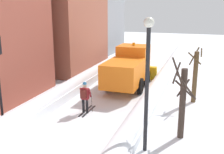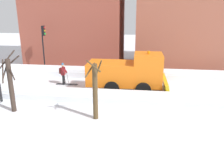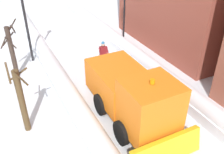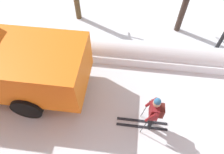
{
  "view_description": "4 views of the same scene",
  "coord_description": "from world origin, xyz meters",
  "px_view_note": "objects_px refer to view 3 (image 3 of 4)",
  "views": [
    {
      "loc": [
        5.62,
        -8.24,
        5.94
      ],
      "look_at": [
        0.66,
        6.55,
        1.8
      ],
      "focal_mm": 44.64,
      "sensor_mm": 36.0,
      "label": 1
    },
    {
      "loc": [
        16.51,
        11.24,
        5.89
      ],
      "look_at": [
        0.39,
        9.19,
        1.02
      ],
      "focal_mm": 35.94,
      "sensor_mm": 36.0,
      "label": 2
    },
    {
      "loc": [
        5.61,
        18.43,
        8.29
      ],
      "look_at": [
        0.38,
        7.95,
        1.0
      ],
      "focal_mm": 40.51,
      "sensor_mm": 36.0,
      "label": 3
    },
    {
      "loc": [
        -3.42,
        6.02,
        6.8
      ],
      "look_at": [
        0.77,
        6.55,
        1.03
      ],
      "focal_mm": 32.29,
      "sensor_mm": 36.0,
      "label": 4
    }
  ],
  "objects_px": {
    "street_lamp": "(24,12)",
    "bare_tree_mid": "(21,100)",
    "plow_truck": "(132,95)",
    "traffic_light_pole": "(125,2)",
    "bare_tree_near": "(12,50)",
    "skier": "(103,53)"
  },
  "relations": [
    {
      "from": "plow_truck",
      "to": "street_lamp",
      "type": "height_order",
      "value": "street_lamp"
    },
    {
      "from": "street_lamp",
      "to": "bare_tree_mid",
      "type": "height_order",
      "value": "street_lamp"
    },
    {
      "from": "plow_truck",
      "to": "traffic_light_pole",
      "type": "distance_m",
      "value": 9.36
    },
    {
      "from": "plow_truck",
      "to": "bare_tree_near",
      "type": "distance_m",
      "value": 7.98
    },
    {
      "from": "traffic_light_pole",
      "to": "plow_truck",
      "type": "bearing_deg",
      "value": 63.27
    },
    {
      "from": "street_lamp",
      "to": "bare_tree_near",
      "type": "xyz_separation_m",
      "value": [
        1.28,
        1.63,
        -1.67
      ]
    },
    {
      "from": "skier",
      "to": "bare_tree_mid",
      "type": "xyz_separation_m",
      "value": [
        5.63,
        3.8,
        0.68
      ]
    },
    {
      "from": "plow_truck",
      "to": "bare_tree_mid",
      "type": "bearing_deg",
      "value": -18.95
    },
    {
      "from": "bare_tree_near",
      "to": "plow_truck",
      "type": "bearing_deg",
      "value": 122.57
    },
    {
      "from": "skier",
      "to": "bare_tree_mid",
      "type": "relative_size",
      "value": 0.53
    },
    {
      "from": "plow_truck",
      "to": "bare_tree_mid",
      "type": "xyz_separation_m",
      "value": [
        4.63,
        -1.59,
        0.21
      ]
    },
    {
      "from": "plow_truck",
      "to": "bare_tree_mid",
      "type": "height_order",
      "value": "bare_tree_mid"
    },
    {
      "from": "skier",
      "to": "bare_tree_near",
      "type": "height_order",
      "value": "bare_tree_near"
    },
    {
      "from": "traffic_light_pole",
      "to": "street_lamp",
      "type": "distance_m",
      "value": 7.16
    },
    {
      "from": "skier",
      "to": "bare_tree_mid",
      "type": "height_order",
      "value": "bare_tree_mid"
    },
    {
      "from": "skier",
      "to": "traffic_light_pole",
      "type": "height_order",
      "value": "traffic_light_pole"
    },
    {
      "from": "bare_tree_mid",
      "to": "traffic_light_pole",
      "type": "bearing_deg",
      "value": -142.89
    },
    {
      "from": "skier",
      "to": "bare_tree_near",
      "type": "distance_m",
      "value": 5.51
    },
    {
      "from": "bare_tree_near",
      "to": "bare_tree_mid",
      "type": "xyz_separation_m",
      "value": [
        0.34,
        5.13,
        -0.08
      ]
    },
    {
      "from": "street_lamp",
      "to": "bare_tree_mid",
      "type": "relative_size",
      "value": 1.59
    },
    {
      "from": "skier",
      "to": "traffic_light_pole",
      "type": "bearing_deg",
      "value": -137.91
    },
    {
      "from": "street_lamp",
      "to": "plow_truck",
      "type": "bearing_deg",
      "value": 109.81
    }
  ]
}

